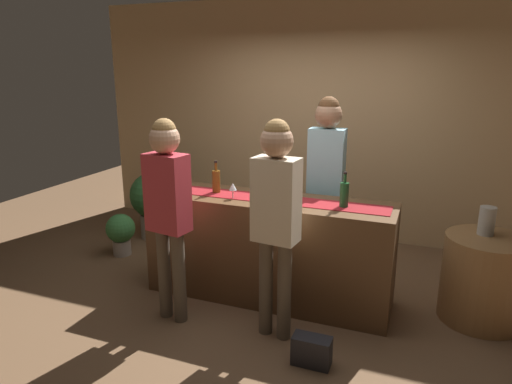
% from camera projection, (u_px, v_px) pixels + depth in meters
% --- Properties ---
extents(ground_plane, '(10.00, 10.00, 0.00)m').
position_uv_depth(ground_plane, '(268.00, 296.00, 4.32)').
color(ground_plane, brown).
extents(back_wall, '(6.00, 0.12, 2.90)m').
position_uv_depth(back_wall, '(321.00, 120.00, 5.64)').
color(back_wall, tan).
rests_on(back_wall, ground).
extents(bar_counter, '(2.24, 0.60, 0.96)m').
position_uv_depth(bar_counter, '(268.00, 249.00, 4.19)').
color(bar_counter, '#543821').
rests_on(bar_counter, ground).
extents(counter_runner_cloth, '(2.12, 0.28, 0.01)m').
position_uv_depth(counter_runner_cloth, '(268.00, 198.00, 4.06)').
color(counter_runner_cloth, maroon).
rests_on(counter_runner_cloth, bar_counter).
extents(wine_bottle_clear, '(0.07, 0.07, 0.30)m').
position_uv_depth(wine_bottle_clear, '(174.00, 176.00, 4.42)').
color(wine_bottle_clear, '#B2C6C1').
rests_on(wine_bottle_clear, bar_counter).
extents(wine_bottle_green, '(0.07, 0.07, 0.30)m').
position_uv_depth(wine_bottle_green, '(344.00, 194.00, 3.79)').
color(wine_bottle_green, '#194723').
rests_on(wine_bottle_green, bar_counter).
extents(wine_bottle_amber, '(0.07, 0.07, 0.30)m').
position_uv_depth(wine_bottle_amber, '(216.00, 181.00, 4.22)').
color(wine_bottle_amber, brown).
rests_on(wine_bottle_amber, bar_counter).
extents(wine_glass_near_customer, '(0.07, 0.07, 0.14)m').
position_uv_depth(wine_glass_near_customer, '(262.00, 185.00, 4.10)').
color(wine_glass_near_customer, silver).
rests_on(wine_glass_near_customer, bar_counter).
extents(wine_glass_mid_counter, '(0.07, 0.07, 0.14)m').
position_uv_depth(wine_glass_mid_counter, '(233.00, 187.00, 4.04)').
color(wine_glass_mid_counter, silver).
rests_on(wine_glass_mid_counter, bar_counter).
extents(wine_glass_far_end, '(0.07, 0.07, 0.14)m').
position_uv_depth(wine_glass_far_end, '(296.00, 193.00, 3.85)').
color(wine_glass_far_end, silver).
rests_on(wine_glass_far_end, bar_counter).
extents(bartender, '(0.34, 0.26, 1.83)m').
position_uv_depth(bartender, '(326.00, 168.00, 4.40)').
color(bartender, '#26262B').
rests_on(bartender, ground).
extents(customer_sipping, '(0.36, 0.24, 1.74)m').
position_uv_depth(customer_sipping, '(276.00, 207.00, 3.41)').
color(customer_sipping, brown).
rests_on(customer_sipping, ground).
extents(customer_browsing, '(0.37, 0.25, 1.71)m').
position_uv_depth(customer_browsing, '(168.00, 200.00, 3.67)').
color(customer_browsing, brown).
rests_on(customer_browsing, ground).
extents(round_side_table, '(0.68, 0.68, 0.74)m').
position_uv_depth(round_side_table, '(484.00, 279.00, 3.83)').
color(round_side_table, olive).
rests_on(round_side_table, ground).
extents(vase_on_side_table, '(0.13, 0.13, 0.24)m').
position_uv_depth(vase_on_side_table, '(487.00, 221.00, 3.78)').
color(vase_on_side_table, '#A8A399').
rests_on(vase_on_side_table, round_side_table).
extents(potted_plant_tall, '(0.57, 0.57, 0.84)m').
position_uv_depth(potted_plant_tall, '(153.00, 200.00, 5.69)').
color(potted_plant_tall, '#9E9389').
rests_on(potted_plant_tall, ground).
extents(potted_plant_small, '(0.33, 0.33, 0.48)m').
position_uv_depth(potted_plant_small, '(121.00, 231.00, 5.20)').
color(potted_plant_small, '#9E9389').
rests_on(potted_plant_small, ground).
extents(handbag, '(0.28, 0.14, 0.22)m').
position_uv_depth(handbag, '(312.00, 351.00, 3.30)').
color(handbag, black).
rests_on(handbag, ground).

